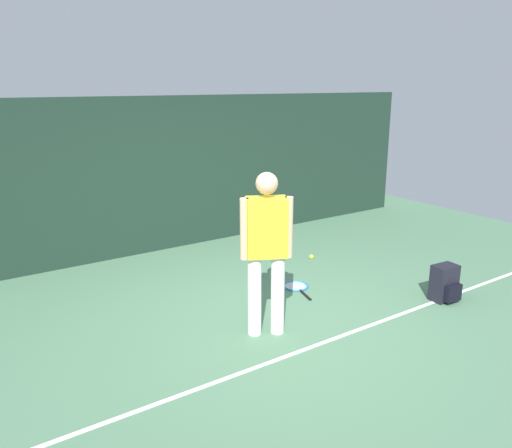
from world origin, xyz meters
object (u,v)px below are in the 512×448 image
(tennis_racket, at_px, (297,287))
(tennis_ball_near_player, at_px, (311,257))
(tennis_player, at_px, (266,245))
(backpack, at_px, (445,284))

(tennis_racket, bearing_deg, tennis_ball_near_player, -34.19)
(tennis_player, distance_m, tennis_ball_near_player, 2.60)
(tennis_racket, distance_m, backpack, 1.79)
(tennis_player, distance_m, tennis_racket, 1.59)
(tennis_racket, xyz_separation_m, backpack, (1.22, -1.29, 0.20))
(tennis_racket, bearing_deg, backpack, -121.17)
(backpack, height_order, tennis_ball_near_player, backpack)
(backpack, bearing_deg, tennis_ball_near_player, 104.41)
(tennis_player, xyz_separation_m, tennis_ball_near_player, (1.90, 1.51, -0.93))
(backpack, bearing_deg, tennis_racket, 138.10)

